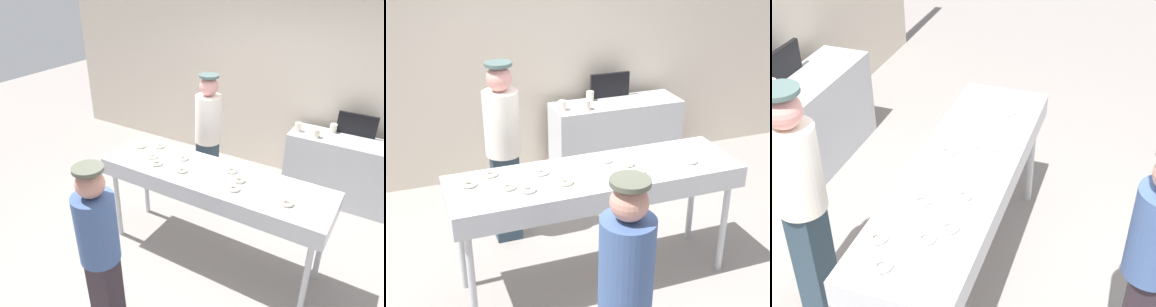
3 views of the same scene
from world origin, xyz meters
The scene contains 20 objects.
ground_plane centered at (0.00, 0.00, 0.00)m, with size 16.00×16.00×0.00m, color gray.
back_wall centered at (0.00, 2.28, 1.55)m, with size 8.00×0.12×3.09m, color beige.
fryer_conveyor centered at (0.00, 0.00, 0.93)m, with size 2.35×0.68×1.03m.
sugar_donut_0 centered at (-0.72, -0.04, 1.04)m, with size 0.12×0.12×0.03m, color #FAE9CD.
sugar_donut_1 centered at (0.29, -0.14, 1.04)m, with size 0.12×0.12×0.03m, color white.
sugar_donut_2 centered at (0.13, 0.14, 1.04)m, with size 0.12×0.12×0.03m, color #F6E9CD.
sugar_donut_3 centered at (-0.80, 0.22, 1.04)m, with size 0.12×0.12×0.03m, color #F4F1C6.
sugar_donut_4 centered at (-0.42, 0.11, 1.04)m, with size 0.12×0.12×0.03m, color white.
sugar_donut_5 centered at (0.78, -0.11, 1.04)m, with size 0.12×0.12×0.03m, color #F6E4CB.
sugar_donut_6 centered at (-0.98, 0.10, 1.04)m, with size 0.12×0.12×0.03m, color #F0E1C9.
sugar_donut_7 centered at (-0.59, -0.13, 1.04)m, with size 0.12×0.12×0.03m, color #F0E5C9.
sugar_donut_8 centered at (-0.29, -0.11, 1.04)m, with size 0.12×0.12×0.03m, color #F3F4C8.
sugar_donut_9 centered at (0.27, 0.02, 1.04)m, with size 0.12×0.12×0.03m, color #FBEBC4.
worker_baker centered at (-0.55, 0.88, 0.98)m, with size 0.32×0.32×1.74m.
customer_waiting centered at (-0.32, -1.25, 0.91)m, with size 0.32×0.32×1.62m.
prep_counter centered at (0.98, 1.83, 0.45)m, with size 1.51×0.50×0.90m, color #B7BABF.
paper_cup_0 centered at (0.57, 1.70, 0.95)m, with size 0.09×0.09×0.11m, color beige.
paper_cup_1 centered at (0.72, 1.98, 0.95)m, with size 0.09×0.09×0.11m, color beige.
paper_cup_2 centered at (0.31, 1.77, 0.95)m, with size 0.09×0.09×0.11m, color beige.
menu_display centered at (0.98, 2.03, 1.04)m, with size 0.48×0.04×0.29m, color black.
Camera 1 is at (1.44, -2.74, 2.87)m, focal length 34.21 mm.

